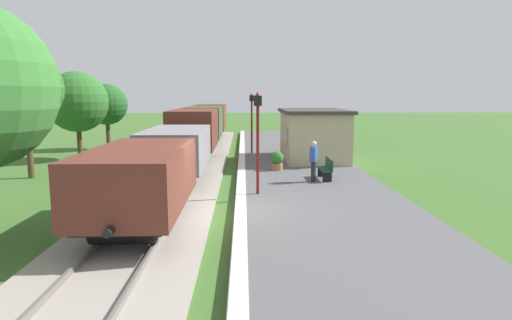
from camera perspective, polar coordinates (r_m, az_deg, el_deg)
The scene contains 17 objects.
ground_plane at distance 13.61m, azimuth -3.75°, elevation -7.72°, with size 160.00×160.00×0.00m, color #3D6628.
platform_slab at distance 13.83m, azimuth 9.72°, elevation -7.02°, with size 6.00×60.00×0.25m, color #565659.
platform_edge_stripe at distance 13.53m, azimuth -2.06°, elevation -6.69°, with size 0.36×60.00×0.01m, color silver.
track_ballast at distance 13.89m, azimuth -13.78°, elevation -7.36°, with size 3.80×60.00×0.12m, color #9E9389.
rail_near at distance 13.72m, azimuth -10.84°, elevation -6.90°, with size 0.07×60.00×0.14m, color slate.
rail_far at distance 14.02m, azimuth -16.70°, elevation -6.78°, with size 0.07×60.00×0.14m, color slate.
freight_train at distance 26.28m, azimuth -8.03°, elevation 3.66°, with size 2.50×32.60×2.72m.
station_hut at distance 24.31m, azimuth 7.57°, elevation 3.44°, with size 3.50×5.80×2.78m.
bench_near_hut at distance 18.57m, azimuth 9.34°, elevation -1.11°, with size 0.42×1.50×0.91m.
bench_down_platform at distance 28.63m, azimuth 5.44°, elevation 2.38°, with size 0.42×1.50×0.91m.
person_waiting at distance 17.86m, azimuth 7.67°, elevation 0.05°, with size 0.39×0.45×1.71m.
potted_planter at distance 20.59m, azimuth 2.81°, elevation -0.04°, with size 0.64×0.64×0.92m.
lamp_post_near at distance 15.36m, azimuth 0.24°, elevation 4.81°, with size 0.28×0.28×3.70m.
lamp_post_far at distance 26.44m, azimuth -0.57°, elevation 6.42°, with size 0.28×0.28×3.70m.
tree_trackside_mid at distance 22.24m, azimuth -28.42°, elevation 8.34°, with size 3.38×3.38×5.82m.
tree_trackside_far at distance 27.44m, azimuth -22.70°, elevation 7.14°, with size 3.55×3.55×5.20m.
tree_field_left at distance 32.16m, azimuth -19.26°, elevation 6.96°, with size 2.87×2.87×4.60m.
Camera 1 is at (0.50, -13.05, 3.83)m, focal length 30.07 mm.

